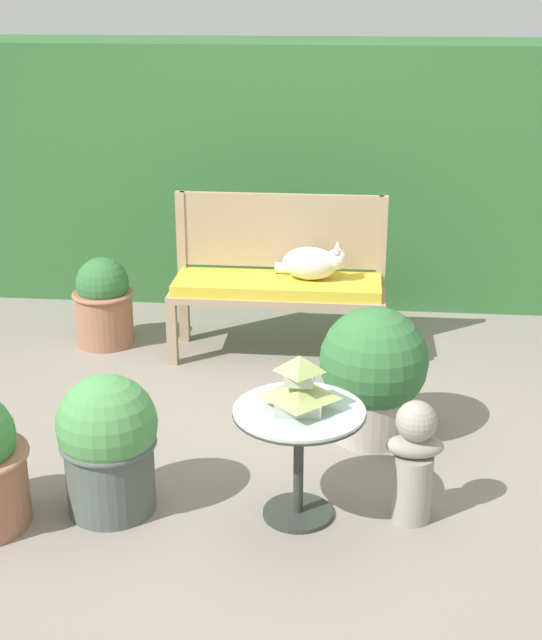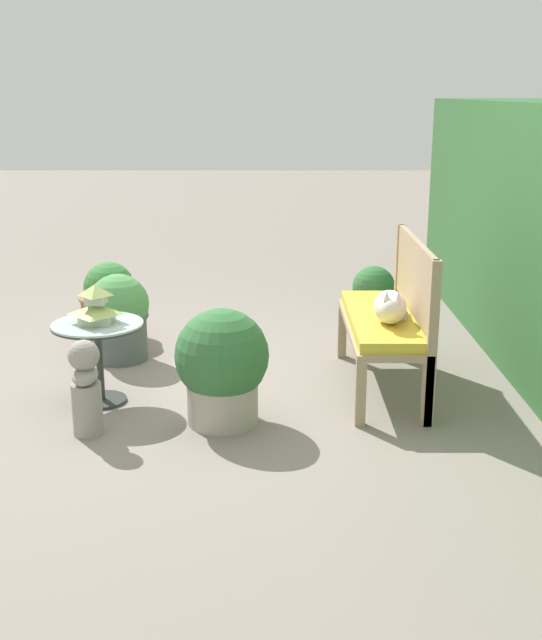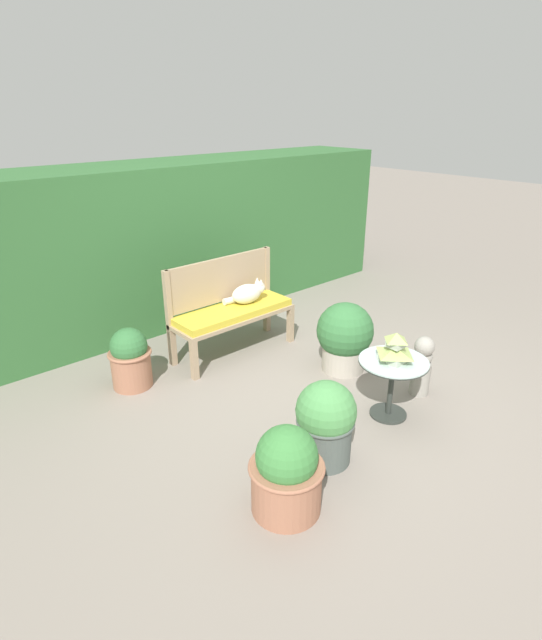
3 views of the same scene
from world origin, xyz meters
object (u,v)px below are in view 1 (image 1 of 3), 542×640
at_px(cat, 312,263).
at_px(patio_table, 299,433).
at_px(pagoda_birdhouse, 299,387).
at_px(potted_plant_hedge_corner, 108,443).
at_px(garden_bench, 278,291).
at_px(garden_bust, 414,459).
at_px(potted_plant_bench_left, 104,302).
at_px(potted_plant_bench_right, 373,373).

distance_m(cat, patio_table, 1.81).
xyz_separation_m(pagoda_birdhouse, potted_plant_hedge_corner, (-0.82, -0.03, -0.30)).
height_order(garden_bench, garden_bust, garden_bust).
relative_size(garden_bench, potted_plant_bench_left, 2.27).
bearing_deg(cat, potted_plant_bench_right, -65.61).
distance_m(cat, pagoda_birdhouse, 1.80).
bearing_deg(potted_plant_bench_left, cat, -2.77).
height_order(garden_bench, pagoda_birdhouse, pagoda_birdhouse).
xyz_separation_m(patio_table, potted_plant_bench_left, (-1.38, 1.87, -0.12)).
distance_m(garden_bust, potted_plant_bench_right, 0.78).
relative_size(patio_table, potted_plant_bench_right, 0.82).
bearing_deg(potted_plant_bench_left, potted_plant_bench_right, -32.56).
xyz_separation_m(potted_plant_hedge_corner, potted_plant_bench_right, (1.15, 0.81, 0.03)).
xyz_separation_m(garden_bust, potted_plant_bench_left, (-1.87, 1.84, -0.01)).
distance_m(garden_bench, cat, 0.28).
height_order(pagoda_birdhouse, potted_plant_bench_right, pagoda_birdhouse).
height_order(garden_bust, potted_plant_hedge_corner, potted_plant_hedge_corner).
xyz_separation_m(garden_bust, potted_plant_hedge_corner, (-1.32, -0.05, 0.03)).
relative_size(patio_table, garden_bust, 1.01).
relative_size(potted_plant_hedge_corner, potted_plant_bench_left, 1.10).
distance_m(potted_plant_hedge_corner, potted_plant_bench_left, 1.97).
relative_size(patio_table, potted_plant_hedge_corner, 0.89).
height_order(cat, pagoda_birdhouse, pagoda_birdhouse).
bearing_deg(cat, potted_plant_hedge_corner, -108.48).
bearing_deg(potted_plant_bench_right, pagoda_birdhouse, -112.43).
bearing_deg(potted_plant_hedge_corner, potted_plant_bench_left, 106.33).
xyz_separation_m(garden_bench, garden_bust, (0.75, -1.75, -0.13)).
relative_size(cat, potted_plant_bench_left, 0.77).
xyz_separation_m(potted_plant_hedge_corner, potted_plant_bench_left, (-0.56, 1.89, -0.04)).
relative_size(potted_plant_hedge_corner, potted_plant_bench_right, 0.92).
bearing_deg(cat, pagoda_birdhouse, -83.98).
height_order(cat, potted_plant_bench_right, cat).
relative_size(pagoda_birdhouse, potted_plant_bench_left, 0.45).
relative_size(cat, pagoda_birdhouse, 1.71).
bearing_deg(garden_bench, pagoda_birdhouse, -81.81).
relative_size(garden_bust, potted_plant_bench_left, 0.97).
relative_size(pagoda_birdhouse, garden_bust, 0.46).
bearing_deg(garden_bench, cat, 6.91).
bearing_deg(potted_plant_hedge_corner, garden_bust, 2.25).
xyz_separation_m(cat, pagoda_birdhouse, (0.05, -1.80, 0.02)).
bearing_deg(potted_plant_hedge_corner, cat, 66.97).
bearing_deg(potted_plant_bench_left, patio_table, -53.55).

